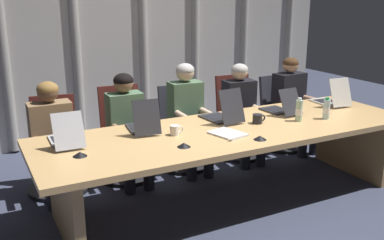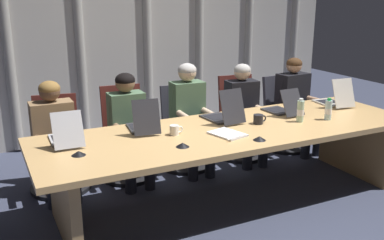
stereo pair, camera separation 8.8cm
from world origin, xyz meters
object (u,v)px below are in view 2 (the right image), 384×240
Objects in this scene: office_chair_center at (184,137)px; water_bottle_secondary at (328,110)px; person_center at (190,112)px; office_chair_right_end at (285,121)px; conference_mic_right_side at (183,145)px; office_chair_left_mid at (126,144)px; person_left_end at (54,132)px; coffee_mug_far at (259,119)px; conference_mic_left_side at (259,138)px; laptop_left_end at (66,136)px; person_left_mid at (129,122)px; conference_mic_middle at (78,153)px; laptop_right_end at (334,100)px; office_chair_left_end at (58,155)px; laptop_center at (223,114)px; person_right_mid at (245,107)px; person_right_end at (297,99)px; spiral_notepad at (228,134)px; coffee_mug_near at (175,130)px; water_bottle_primary at (300,111)px; laptop_right_mid at (282,108)px; laptop_left_mid at (143,124)px; office_chair_right_mid at (241,127)px.

water_bottle_secondary is (0.98, -1.20, 0.48)m from office_chair_center.
person_center reaches higher than water_bottle_secondary.
office_chair_right_end is 2.45m from conference_mic_right_side.
person_left_end reaches higher than office_chair_left_mid.
conference_mic_left_side is at bearing -123.33° from coffee_mug_far.
person_left_mid is at bearing -48.59° from laptop_left_end.
conference_mic_middle is (0.03, -0.97, 0.10)m from person_left_end.
office_chair_left_mid is 1.48m from coffee_mug_far.
laptop_right_end reaches higher than office_chair_left_end.
laptop_center is 0.41× the size of person_right_mid.
person_right_end is at bearing 18.62° from conference_mic_middle.
office_chair_center reaches higher than coffee_mug_far.
laptop_center is at bearing -64.18° from office_chair_right_end.
person_left_end is 1.44m from person_center.
person_center is 3.37× the size of spiral_notepad.
person_center is at bearing -64.96° from laptop_left_end.
office_chair_left_mid is 7.73× the size of coffee_mug_near.
office_chair_left_end is (-1.44, 0.79, -0.44)m from laptop_center.
laptop_left_end is 0.97m from conference_mic_right_side.
office_chair_left_end is 1.36m from coffee_mug_near.
water_bottle_secondary is (0.29, -0.06, -0.01)m from water_bottle_primary.
office_chair_left_mid is 0.83× the size of person_right_end.
water_bottle_secondary is (2.42, -0.42, 0.04)m from laptop_left_end.
coffee_mug_far is 0.39× the size of spiral_notepad.
spiral_notepad is (0.55, -1.19, 0.38)m from office_chair_left_mid.
spiral_notepad is (-0.19, -0.40, -0.05)m from laptop_center.
person_right_end is at bearing 5.21° from laptop_right_end.
water_bottle_primary is 2.11m from conference_mic_middle.
laptop_right_mid is 3.98× the size of conference_mic_left_side.
coffee_mug_far is at bearing 3.42° from conference_mic_middle.
laptop_left_mid is 1.28× the size of spiral_notepad.
office_chair_left_end reaches higher than spiral_notepad.
laptop_left_mid reaches higher than coffee_mug_far.
office_chair_left_mid is 8.74× the size of conference_mic_left_side.
office_chair_center is 0.76× the size of person_center.
laptop_left_end is 3.39× the size of coffee_mug_far.
coffee_mug_far is at bearing 48.53° from office_chair_left_mid.
person_left_end is 0.97m from conference_mic_middle.
laptop_left_end is 0.48× the size of office_chair_right_mid.
person_right_end is 2.18m from coffee_mug_near.
person_center reaches higher than laptop_right_end.
laptop_left_mid reaches higher than conference_mic_left_side.
laptop_right_mid reaches higher than office_chair_center.
person_left_end is (-1.48, 0.63, -0.15)m from laptop_center.
person_center is at bearing 56.19° from coffee_mug_near.
laptop_center is 1.02m from water_bottle_secondary.
person_right_end is at bearing 11.49° from office_chair_right_end.
laptop_center is 1.41m from laptop_right_end.
office_chair_right_mid is (0.71, 0.79, -0.44)m from laptop_center.
person_left_mid reaches higher than laptop_left_end.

